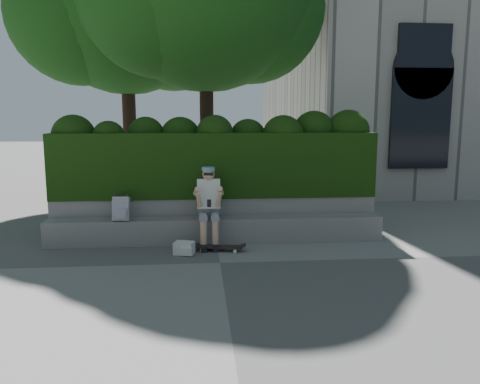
{
  "coord_description": "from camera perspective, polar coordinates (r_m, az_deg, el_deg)",
  "views": [
    {
      "loc": [
        -0.31,
        -6.98,
        2.21
      ],
      "look_at": [
        0.4,
        1.0,
        0.95
      ],
      "focal_mm": 35.0,
      "sensor_mm": 36.0,
      "label": 1
    }
  ],
  "objects": [
    {
      "name": "bench_ledge",
      "position": [
        8.47,
        -2.86,
        -4.62
      ],
      "size": [
        6.0,
        0.45,
        0.45
      ],
      "primitive_type": "cube",
      "color": "gray",
      "rests_on": "ground"
    },
    {
      "name": "backpack_ground",
      "position": [
        7.81,
        -6.82,
        -6.79
      ],
      "size": [
        0.37,
        0.31,
        0.2
      ],
      "primitive_type": "cube",
      "rotation": [
        0.0,
        0.0,
        -0.3
      ],
      "color": "silver",
      "rests_on": "ground"
    },
    {
      "name": "hedge",
      "position": [
        8.98,
        -3.09,
        3.43
      ],
      "size": [
        6.0,
        1.0,
        1.2
      ],
      "primitive_type": "cube",
      "color": "black",
      "rests_on": "planter_wall"
    },
    {
      "name": "backpack_plaid",
      "position": [
        8.39,
        -14.28,
        -2.0
      ],
      "size": [
        0.29,
        0.17,
        0.42
      ],
      "primitive_type": "cube",
      "rotation": [
        0.0,
        0.0,
        -0.06
      ],
      "color": "silver",
      "rests_on": "bench_ledge"
    },
    {
      "name": "ground",
      "position": [
        7.33,
        -2.45,
        -8.62
      ],
      "size": [
        80.0,
        80.0,
        0.0
      ],
      "primitive_type": "plane",
      "color": "slate",
      "rests_on": "ground"
    },
    {
      "name": "person",
      "position": [
        8.18,
        -3.83,
        -1.35
      ],
      "size": [
        0.4,
        0.76,
        1.38
      ],
      "color": "gray",
      "rests_on": "ground"
    },
    {
      "name": "tree_right",
      "position": [
        13.72,
        -13.83,
        21.64
      ],
      "size": [
        4.89,
        4.89,
        7.74
      ],
      "rotation": [
        0.0,
        0.0,
        0.42
      ],
      "color": "black",
      "rests_on": "ground"
    },
    {
      "name": "skateboard",
      "position": [
        7.94,
        -2.59,
        -6.7
      ],
      "size": [
        0.83,
        0.34,
        0.08
      ],
      "rotation": [
        0.0,
        0.0,
        -0.18
      ],
      "color": "black",
      "rests_on": "ground"
    },
    {
      "name": "planter_wall",
      "position": [
        8.9,
        -2.98,
        -2.97
      ],
      "size": [
        6.0,
        0.5,
        0.75
      ],
      "primitive_type": "cube",
      "color": "gray",
      "rests_on": "ground"
    }
  ]
}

